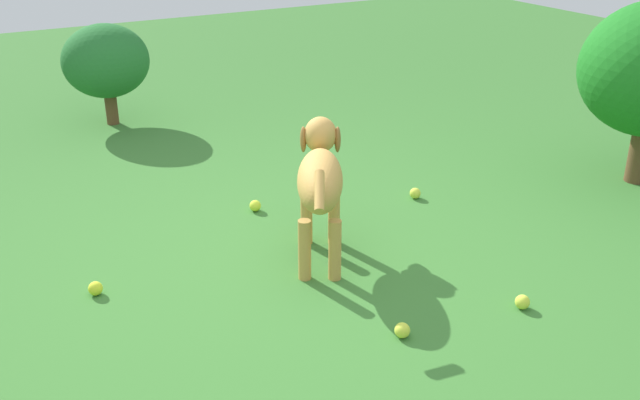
# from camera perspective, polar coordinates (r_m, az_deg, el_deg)

# --- Properties ---
(ground) EXTENTS (14.00, 14.00, 0.00)m
(ground) POSITION_cam_1_polar(r_m,az_deg,el_deg) (3.51, -3.08, -5.95)
(ground) COLOR #38722D
(dog) EXTENTS (0.53, 0.84, 0.64)m
(dog) POSITION_cam_1_polar(r_m,az_deg,el_deg) (3.51, 0.01, 1.76)
(dog) COLOR #C69347
(dog) RESTS_ON ground
(tennis_ball_0) EXTENTS (0.07, 0.07, 0.07)m
(tennis_ball_0) POSITION_cam_1_polar(r_m,az_deg,el_deg) (3.08, 6.50, -10.17)
(tennis_ball_0) COLOR #CDDC3E
(tennis_ball_0) RESTS_ON ground
(tennis_ball_1) EXTENTS (0.07, 0.07, 0.07)m
(tennis_ball_1) POSITION_cam_1_polar(r_m,az_deg,el_deg) (4.17, -5.13, -0.45)
(tennis_ball_1) COLOR #CEE536
(tennis_ball_1) RESTS_ON ground
(tennis_ball_2) EXTENTS (0.07, 0.07, 0.07)m
(tennis_ball_2) POSITION_cam_1_polar(r_m,az_deg,el_deg) (4.35, 7.52, 0.53)
(tennis_ball_2) COLOR #C8DA3F
(tennis_ball_2) RESTS_ON ground
(tennis_ball_3) EXTENTS (0.07, 0.07, 0.07)m
(tennis_ball_3) POSITION_cam_1_polar(r_m,az_deg,el_deg) (3.36, 15.66, -7.74)
(tennis_ball_3) COLOR #C9DC3E
(tennis_ball_3) RESTS_ON ground
(tennis_ball_4) EXTENTS (0.07, 0.07, 0.07)m
(tennis_ball_4) POSITION_cam_1_polar(r_m,az_deg,el_deg) (3.50, -17.28, -6.67)
(tennis_ball_4) COLOR #D0DF2D
(tennis_ball_4) RESTS_ON ground
(shrub_far) EXTENTS (0.65, 0.59, 0.77)m
(shrub_far) POSITION_cam_1_polar(r_m,az_deg,el_deg) (5.77, -16.53, 10.44)
(shrub_far) COLOR brown
(shrub_far) RESTS_ON ground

